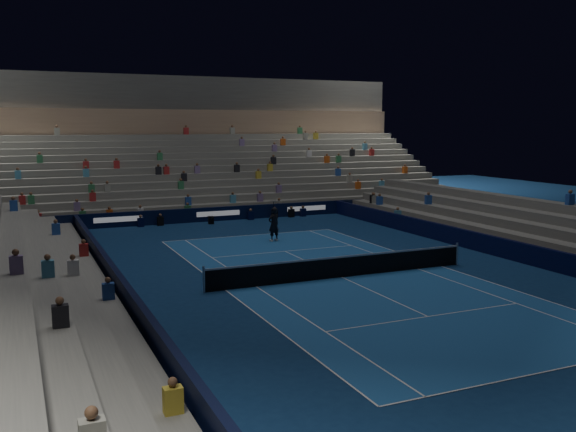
{
  "coord_description": "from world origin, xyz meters",
  "views": [
    {
      "loc": [
        -13.27,
        -24.09,
        6.76
      ],
      "look_at": [
        0.0,
        6.0,
        2.0
      ],
      "focal_mm": 38.97,
      "sensor_mm": 36.0,
      "label": 1
    }
  ],
  "objects": [
    {
      "name": "ground",
      "position": [
        0.0,
        0.0,
        0.0
      ],
      "size": [
        90.0,
        90.0,
        0.0
      ],
      "primitive_type": "plane",
      "color": "navy",
      "rests_on": "ground"
    },
    {
      "name": "grandstand_main",
      "position": [
        0.0,
        27.9,
        3.38
      ],
      "size": [
        44.0,
        15.2,
        11.2
      ],
      "color": "slate",
      "rests_on": "ground"
    },
    {
      "name": "sponsor_barrier_east",
      "position": [
        9.7,
        0.0,
        0.5
      ],
      "size": [
        0.25,
        37.0,
        1.0
      ],
      "primitive_type": "cube",
      "color": "black",
      "rests_on": "ground"
    },
    {
      "name": "tennis_player",
      "position": [
        0.62,
        9.49,
        1.01
      ],
      "size": [
        0.84,
        0.66,
        2.01
      ],
      "primitive_type": "imported",
      "rotation": [
        0.0,
        0.0,
        3.41
      ],
      "color": "black",
      "rests_on": "ground"
    },
    {
      "name": "court_surface",
      "position": [
        0.0,
        0.0,
        0.01
      ],
      "size": [
        10.97,
        23.77,
        0.01
      ],
      "primitive_type": "cube",
      "color": "#1C549C",
      "rests_on": "ground"
    },
    {
      "name": "grandstand_east",
      "position": [
        13.17,
        0.0,
        0.92
      ],
      "size": [
        5.0,
        37.0,
        2.5
      ],
      "color": "slate",
      "rests_on": "ground"
    },
    {
      "name": "tennis_net",
      "position": [
        0.0,
        0.0,
        0.5
      ],
      "size": [
        12.9,
        0.1,
        1.1
      ],
      "color": "#B2B2B7",
      "rests_on": "ground"
    },
    {
      "name": "grandstand_west",
      "position": [
        -13.17,
        0.0,
        0.92
      ],
      "size": [
        5.0,
        37.0,
        2.5
      ],
      "color": "slate",
      "rests_on": "ground"
    },
    {
      "name": "broadcast_camera",
      "position": [
        -0.85,
        17.33,
        0.28
      ],
      "size": [
        0.48,
        0.88,
        0.52
      ],
      "color": "black",
      "rests_on": "ground"
    },
    {
      "name": "sponsor_barrier_west",
      "position": [
        -9.7,
        0.0,
        0.5
      ],
      "size": [
        0.25,
        37.0,
        1.0
      ],
      "primitive_type": "cube",
      "color": "black",
      "rests_on": "ground"
    },
    {
      "name": "sponsor_barrier_far",
      "position": [
        0.0,
        18.5,
        0.5
      ],
      "size": [
        44.0,
        0.25,
        1.0
      ],
      "primitive_type": "cube",
      "color": "black",
      "rests_on": "ground"
    }
  ]
}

